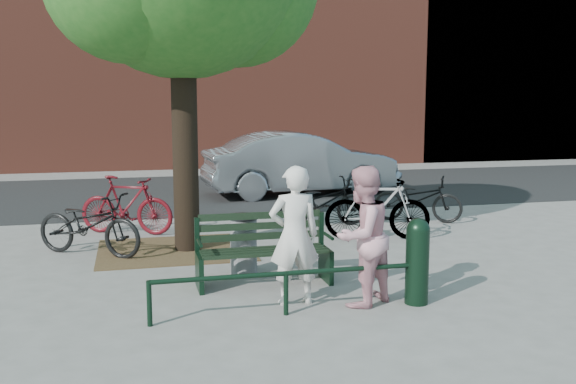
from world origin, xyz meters
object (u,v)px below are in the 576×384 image
object	(u,v)px
parked_car	(301,163)
litter_bin	(244,244)
bollard	(417,258)
person_right	(362,236)
bicycle_c	(323,202)
park_bench	(263,248)
person_left	(294,235)

from	to	relation	value
parked_car	litter_bin	bearing A→B (deg)	155.23
bollard	parked_car	size ratio (longest dim) A/B	0.21
person_right	bicycle_c	xyz separation A→B (m)	(0.90, 4.51, -0.36)
bollard	parked_car	world-z (taller)	parked_car
bollard	litter_bin	bearing A→B (deg)	134.84
person_right	litter_bin	distance (m)	2.03
park_bench	bicycle_c	xyz separation A→B (m)	(1.85, 3.39, -0.01)
person_right	bollard	world-z (taller)	person_right
person_left	bollard	world-z (taller)	person_left
person_left	bollard	distance (m)	1.48
bicycle_c	person_left	bearing A→B (deg)	154.12
bollard	bicycle_c	size ratio (longest dim) A/B	0.58
person_left	person_right	xyz separation A→B (m)	(0.76, -0.23, -0.00)
person_right	parked_car	xyz separation A→B (m)	(1.54, 8.54, -0.03)
bicycle_c	parked_car	xyz separation A→B (m)	(0.64, 4.02, 0.32)
bollard	litter_bin	world-z (taller)	bollard
person_left	bicycle_c	size ratio (longest dim) A/B	0.93
person_left	parked_car	bearing A→B (deg)	-104.74
litter_bin	parked_car	bearing A→B (deg)	68.89
person_left	parked_car	distance (m)	8.63
person_left	bicycle_c	xyz separation A→B (m)	(1.66, 4.29, -0.36)
park_bench	person_left	bearing A→B (deg)	-78.01
park_bench	bicycle_c	world-z (taller)	park_bench
person_right	parked_car	size ratio (longest dim) A/B	0.34
park_bench	bicycle_c	bearing A→B (deg)	61.33
person_right	parked_car	distance (m)	8.68
person_left	bicycle_c	distance (m)	4.61
parked_car	person_right	bearing A→B (deg)	166.09
park_bench	bicycle_c	size ratio (longest dim) A/B	0.98
bollard	bicycle_c	xyz separation A→B (m)	(0.25, 4.64, -0.08)
person_left	parked_car	world-z (taller)	person_left
person_right	person_left	bearing A→B (deg)	-48.94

